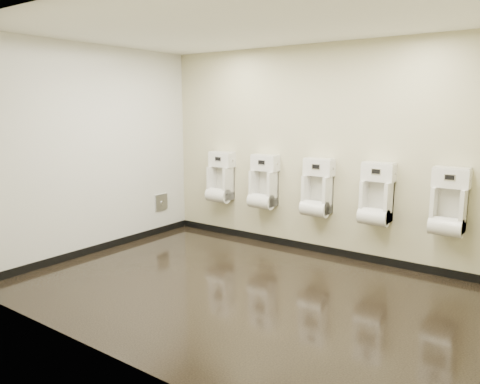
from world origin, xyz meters
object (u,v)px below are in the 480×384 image
Objects in this scene: access_panel at (161,202)px; urinal_1 at (263,186)px; urinal_4 at (448,207)px; urinal_0 at (220,181)px; urinal_3 at (376,199)px; urinal_2 at (317,192)px.

access_panel is 0.33× the size of urinal_1.
urinal_4 is (4.15, 0.42, 0.37)m from access_panel.
urinal_0 is 1.00× the size of urinal_3.
urinal_0 is 1.64m from urinal_2.
urinal_3 is (2.44, 0.00, 0.00)m from urinal_0.
urinal_3 reaches higher than access_panel.
urinal_3 is at bearing 7.15° from access_panel.
urinal_1 is 2.49m from urinal_4.
urinal_0 is at bearing 180.00° from urinal_4.
urinal_3 and urinal_4 have the same top height.
urinal_4 is at bearing 0.00° from urinal_1.
urinal_1 is 0.85m from urinal_2.
access_panel is at bearing -170.59° from urinal_2.
urinal_1 is (0.79, 0.00, 0.00)m from urinal_0.
urinal_0 is 1.00× the size of urinal_4.
urinal_2 and urinal_3 have the same top height.
access_panel is at bearing -154.48° from urinal_0.
urinal_0 is at bearing 180.00° from urinal_1.
urinal_3 is 1.00× the size of urinal_4.
urinal_3 is at bearing 0.00° from urinal_0.
urinal_0 is at bearing 180.00° from urinal_3.
urinal_1 is (1.66, 0.42, 0.37)m from access_panel.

